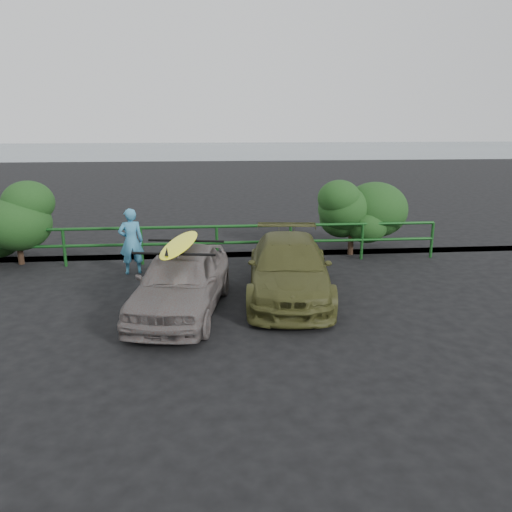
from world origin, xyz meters
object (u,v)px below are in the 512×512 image
at_px(guardrail, 179,245).
at_px(olive_vehicle, 289,268).
at_px(man, 131,241).
at_px(sedan, 181,280).
at_px(surfboard, 180,244).

height_order(guardrail, olive_vehicle, olive_vehicle).
bearing_deg(man, sedan, 102.29).
relative_size(sedan, olive_vehicle, 0.90).
bearing_deg(man, guardrail, -160.14).
relative_size(guardrail, olive_vehicle, 3.24).
height_order(man, surfboard, man).
xyz_separation_m(guardrail, sedan, (0.25, -3.52, 0.14)).
height_order(guardrail, surfboard, surfboard).
distance_m(sedan, olive_vehicle, 2.42).
bearing_deg(olive_vehicle, guardrail, 139.67).
relative_size(guardrail, man, 8.44).
height_order(guardrail, man, man).
bearing_deg(surfboard, guardrail, 104.24).
xyz_separation_m(sedan, man, (-1.39, 2.75, 0.17)).
relative_size(sedan, man, 2.33).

